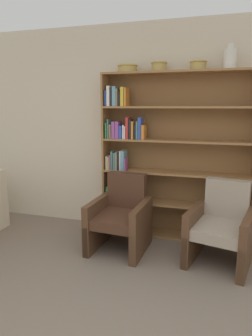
{
  "coord_description": "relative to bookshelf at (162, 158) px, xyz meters",
  "views": [
    {
      "loc": [
        0.53,
        -1.35,
        1.7
      ],
      "look_at": [
        -0.49,
        2.14,
        0.95
      ],
      "focal_mm": 32.0,
      "sensor_mm": 36.0,
      "label": 1
    }
  ],
  "objects": [
    {
      "name": "armchair_leather",
      "position": [
        -0.4,
        -0.54,
        -0.66
      ],
      "size": [
        0.68,
        0.72,
        0.89
      ],
      "rotation": [
        0.0,
        0.0,
        3.08
      ],
      "color": "brown",
      "rests_on": "ground"
    },
    {
      "name": "bowl_terracotta",
      "position": [
        0.4,
        -0.02,
        1.13
      ],
      "size": [
        0.2,
        0.2,
        0.11
      ],
      "color": "tan",
      "rests_on": "bookshelf"
    },
    {
      "name": "bowl_cream",
      "position": [
        -0.07,
        -0.02,
        1.13
      ],
      "size": [
        0.2,
        0.2,
        0.11
      ],
      "color": "tan",
      "rests_on": "bookshelf"
    },
    {
      "name": "armchair_cushioned",
      "position": [
        0.76,
        -0.54,
        -0.66
      ],
      "size": [
        0.78,
        0.81,
        0.89
      ],
      "rotation": [
        0.0,
        0.0,
        2.91
      ],
      "color": "brown",
      "rests_on": "ground"
    },
    {
      "name": "bookshelf",
      "position": [
        0.0,
        0.0,
        0.0
      ],
      "size": [
        1.89,
        0.3,
        2.11
      ],
      "color": "olive",
      "rests_on": "ground"
    },
    {
      "name": "vase_tall",
      "position": [
        0.75,
        -0.02,
        1.19
      ],
      "size": [
        0.15,
        0.15,
        0.28
      ],
      "color": "silver",
      "rests_on": "bookshelf"
    },
    {
      "name": "wall_back",
      "position": [
        0.09,
        0.17,
        0.33
      ],
      "size": [
        12.0,
        0.06,
        2.75
      ],
      "color": "beige",
      "rests_on": "ground"
    },
    {
      "name": "bowl_slate",
      "position": [
        -0.47,
        -0.02,
        1.12
      ],
      "size": [
        0.26,
        0.26,
        0.1
      ],
      "color": "tan",
      "rests_on": "bookshelf"
    }
  ]
}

